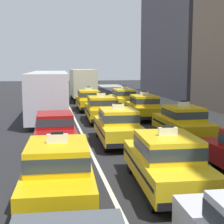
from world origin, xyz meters
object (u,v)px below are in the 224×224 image
at_px(bus_left_fourth, 49,92).
at_px(taxi_right_fourth, 144,107).
at_px(taxi_center_fifth, 89,100).
at_px(taxi_center_fourth, 101,108).
at_px(taxi_center_third, 118,125).
at_px(taxi_right_fifth, 124,98).
at_px(box_truck_center_sixth, 82,84).
at_px(taxi_right_third, 183,122).
at_px(taxi_left_second, 58,170).
at_px(taxi_center_second, 166,160).
at_px(taxi_left_fifth, 52,94).
at_px(sedan_left_third, 55,129).

distance_m(bus_left_fourth, taxi_right_fourth, 6.78).
relative_size(bus_left_fourth, taxi_center_fifth, 2.47).
distance_m(taxi_center_fourth, taxi_right_fourth, 3.08).
bearing_deg(taxi_center_fourth, taxi_center_third, -91.50).
distance_m(taxi_center_third, taxi_right_fifth, 13.24).
bearing_deg(box_truck_center_sixth, taxi_center_fifth, -91.58).
relative_size(taxi_center_third, taxi_right_fifth, 1.01).
relative_size(taxi_center_third, taxi_right_third, 1.01).
bearing_deg(taxi_right_third, bus_left_fourth, 128.03).
relative_size(taxi_center_fifth, taxi_right_third, 1.00).
bearing_deg(taxi_center_third, box_truck_center_sixth, 89.34).
relative_size(taxi_right_third, taxi_right_fourth, 0.99).
bearing_deg(taxi_left_second, taxi_right_fifth, 72.28).
xyz_separation_m(taxi_left_second, taxi_right_fifth, (6.15, 19.25, 0.00)).
bearing_deg(taxi_center_fourth, taxi_center_second, -89.70).
relative_size(taxi_left_second, box_truck_center_sixth, 0.67).
height_order(taxi_right_third, taxi_right_fourth, same).
relative_size(taxi_center_second, taxi_center_fourth, 1.01).
xyz_separation_m(taxi_center_fifth, box_truck_center_sixth, (0.20, 7.40, 0.90)).
bearing_deg(taxi_left_fifth, box_truck_center_sixth, 24.96).
bearing_deg(box_truck_center_sixth, bus_left_fourth, -107.70).
xyz_separation_m(taxi_left_second, sedan_left_third, (0.02, 6.18, -0.03)).
xyz_separation_m(taxi_center_fourth, taxi_right_fifth, (3.01, 6.56, 0.00)).
relative_size(sedan_left_third, taxi_right_fourth, 0.93).
relative_size(sedan_left_third, taxi_center_fourth, 0.94).
height_order(taxi_center_second, taxi_right_fourth, same).
height_order(taxi_left_second, taxi_right_third, same).
height_order(taxi_center_fifth, taxi_right_third, same).
bearing_deg(taxi_right_third, taxi_center_fourth, 118.72).
bearing_deg(taxi_right_third, sedan_left_third, -174.82).
relative_size(bus_left_fourth, taxi_center_second, 2.42).
xyz_separation_m(sedan_left_third, box_truck_center_sixth, (3.18, 19.63, 0.93)).
height_order(taxi_center_third, taxi_right_fourth, same).
xyz_separation_m(taxi_left_second, box_truck_center_sixth, (3.20, 25.81, 0.90)).
xyz_separation_m(taxi_left_fifth, taxi_center_third, (2.93, -17.95, 0.00)).
xyz_separation_m(taxi_left_fifth, taxi_center_second, (3.16, -23.99, 0.00)).
bearing_deg(taxi_right_fifth, taxi_right_third, -88.90).
distance_m(bus_left_fourth, taxi_center_third, 9.39).
distance_m(taxi_left_second, taxi_left_fifth, 24.35).
height_order(box_truck_center_sixth, taxi_right_fourth, box_truck_center_sixth).
bearing_deg(taxi_center_third, taxi_right_third, 6.15).
bearing_deg(taxi_center_third, sedan_left_third, -175.94).
relative_size(taxi_center_fourth, taxi_right_third, 1.01).
height_order(taxi_left_second, taxi_center_third, same).
distance_m(taxi_center_second, taxi_right_third, 7.15).
relative_size(taxi_left_second, taxi_left_fifth, 1.00).
relative_size(taxi_center_fifth, taxi_right_fourth, 0.99).
xyz_separation_m(taxi_left_second, taxi_right_third, (6.39, 6.76, 0.00)).
bearing_deg(sedan_left_third, taxi_center_fourth, 64.38).
distance_m(box_truck_center_sixth, taxi_right_fifth, 7.25).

